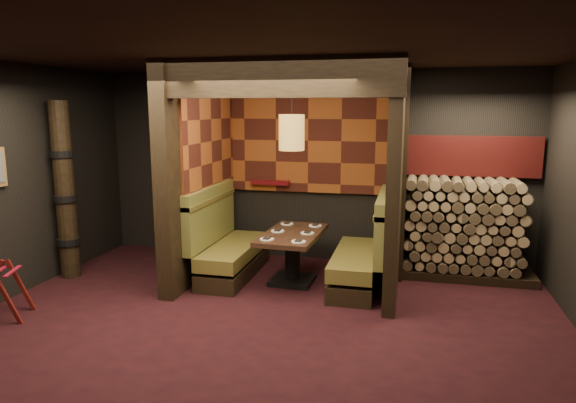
{
  "coord_description": "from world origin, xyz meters",
  "views": [
    {
      "loc": [
        1.47,
        -4.83,
        2.31
      ],
      "look_at": [
        0.0,
        1.3,
        1.15
      ],
      "focal_mm": 32.0,
      "sensor_mm": 36.0,
      "label": 1
    }
  ],
  "objects_px": {
    "booth_bench_left": "(226,247)",
    "totem_column": "(65,192)",
    "luggage_rack": "(0,290)",
    "dining_table": "(292,250)",
    "firewood_stack": "(469,229)",
    "pendant_lamp": "(292,132)",
    "booth_bench_right": "(364,256)"
  },
  "relations": [
    {
      "from": "luggage_rack",
      "to": "booth_bench_left",
      "type": "bearing_deg",
      "value": 45.74
    },
    {
      "from": "dining_table",
      "to": "pendant_lamp",
      "type": "xyz_separation_m",
      "value": [
        0.0,
        -0.05,
        1.55
      ]
    },
    {
      "from": "totem_column",
      "to": "luggage_rack",
      "type": "bearing_deg",
      "value": -83.54
    },
    {
      "from": "dining_table",
      "to": "totem_column",
      "type": "height_order",
      "value": "totem_column"
    },
    {
      "from": "luggage_rack",
      "to": "firewood_stack",
      "type": "height_order",
      "value": "firewood_stack"
    },
    {
      "from": "dining_table",
      "to": "luggage_rack",
      "type": "height_order",
      "value": "dining_table"
    },
    {
      "from": "booth_bench_right",
      "to": "booth_bench_left",
      "type": "bearing_deg",
      "value": 180.0
    },
    {
      "from": "luggage_rack",
      "to": "totem_column",
      "type": "height_order",
      "value": "totem_column"
    },
    {
      "from": "booth_bench_right",
      "to": "luggage_rack",
      "type": "bearing_deg",
      "value": -152.64
    },
    {
      "from": "booth_bench_right",
      "to": "firewood_stack",
      "type": "xyz_separation_m",
      "value": [
        1.35,
        0.7,
        0.28
      ]
    },
    {
      "from": "booth_bench_left",
      "to": "totem_column",
      "type": "bearing_deg",
      "value": -165.25
    },
    {
      "from": "dining_table",
      "to": "firewood_stack",
      "type": "relative_size",
      "value": 0.77
    },
    {
      "from": "totem_column",
      "to": "firewood_stack",
      "type": "distance_m",
      "value": 5.5
    },
    {
      "from": "luggage_rack",
      "to": "dining_table",
      "type": "bearing_deg",
      "value": 33.35
    },
    {
      "from": "booth_bench_left",
      "to": "totem_column",
      "type": "height_order",
      "value": "totem_column"
    },
    {
      "from": "luggage_rack",
      "to": "totem_column",
      "type": "relative_size",
      "value": 0.3
    },
    {
      "from": "firewood_stack",
      "to": "booth_bench_left",
      "type": "bearing_deg",
      "value": -167.83
    },
    {
      "from": "booth_bench_right",
      "to": "totem_column",
      "type": "xyz_separation_m",
      "value": [
        -3.98,
        -0.55,
        0.79
      ]
    },
    {
      "from": "luggage_rack",
      "to": "firewood_stack",
      "type": "distance_m",
      "value": 5.84
    },
    {
      "from": "pendant_lamp",
      "to": "firewood_stack",
      "type": "xyz_separation_m",
      "value": [
        2.29,
        0.83,
        -1.32
      ]
    },
    {
      "from": "booth_bench_right",
      "to": "pendant_lamp",
      "type": "bearing_deg",
      "value": -172.12
    },
    {
      "from": "booth_bench_left",
      "to": "dining_table",
      "type": "relative_size",
      "value": 1.2
    },
    {
      "from": "pendant_lamp",
      "to": "luggage_rack",
      "type": "xyz_separation_m",
      "value": [
        -2.88,
        -1.85,
        -1.67
      ]
    },
    {
      "from": "pendant_lamp",
      "to": "luggage_rack",
      "type": "relative_size",
      "value": 1.52
    },
    {
      "from": "booth_bench_left",
      "to": "pendant_lamp",
      "type": "distance_m",
      "value": 1.87
    },
    {
      "from": "booth_bench_right",
      "to": "pendant_lamp",
      "type": "relative_size",
      "value": 1.48
    },
    {
      "from": "booth_bench_right",
      "to": "pendant_lamp",
      "type": "height_order",
      "value": "pendant_lamp"
    },
    {
      "from": "dining_table",
      "to": "totem_column",
      "type": "relative_size",
      "value": 0.55
    },
    {
      "from": "luggage_rack",
      "to": "booth_bench_right",
      "type": "bearing_deg",
      "value": 27.36
    },
    {
      "from": "pendant_lamp",
      "to": "totem_column",
      "type": "distance_m",
      "value": 3.18
    },
    {
      "from": "dining_table",
      "to": "firewood_stack",
      "type": "height_order",
      "value": "firewood_stack"
    },
    {
      "from": "totem_column",
      "to": "firewood_stack",
      "type": "height_order",
      "value": "totem_column"
    }
  ]
}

